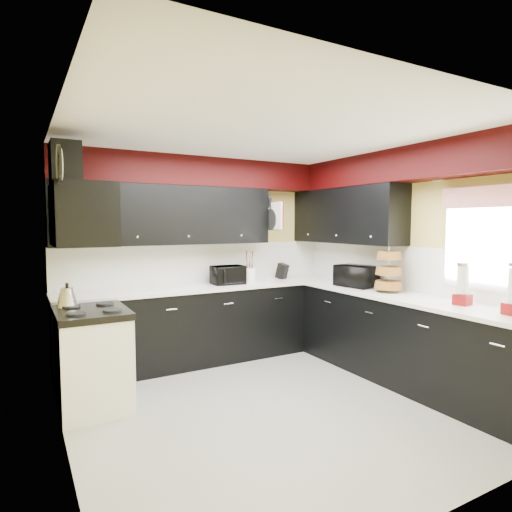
{
  "coord_description": "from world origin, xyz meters",
  "views": [
    {
      "loc": [
        -2.07,
        -3.34,
        1.71
      ],
      "look_at": [
        0.3,
        0.89,
        1.33
      ],
      "focal_mm": 30.0,
      "sensor_mm": 36.0,
      "label": 1
    }
  ],
  "objects_px": {
    "utensil_crock": "(250,275)",
    "kettle": "(67,297)",
    "microwave": "(356,276)",
    "knife_block": "(282,271)",
    "toaster_oven": "(228,275)"
  },
  "relations": [
    {
      "from": "toaster_oven",
      "to": "utensil_crock",
      "type": "bearing_deg",
      "value": 11.51
    },
    {
      "from": "toaster_oven",
      "to": "kettle",
      "type": "relative_size",
      "value": 2.0
    },
    {
      "from": "microwave",
      "to": "utensil_crock",
      "type": "relative_size",
      "value": 2.62
    },
    {
      "from": "kettle",
      "to": "knife_block",
      "type": "bearing_deg",
      "value": 11.54
    },
    {
      "from": "utensil_crock",
      "to": "knife_block",
      "type": "xyz_separation_m",
      "value": [
        0.53,
        0.05,
        0.02
      ]
    },
    {
      "from": "microwave",
      "to": "kettle",
      "type": "height_order",
      "value": "microwave"
    },
    {
      "from": "knife_block",
      "to": "kettle",
      "type": "height_order",
      "value": "knife_block"
    },
    {
      "from": "utensil_crock",
      "to": "kettle",
      "type": "xyz_separation_m",
      "value": [
        -2.24,
        -0.52,
        -0.02
      ]
    },
    {
      "from": "utensil_crock",
      "to": "knife_block",
      "type": "height_order",
      "value": "knife_block"
    },
    {
      "from": "utensil_crock",
      "to": "kettle",
      "type": "relative_size",
      "value": 0.9
    },
    {
      "from": "toaster_oven",
      "to": "microwave",
      "type": "xyz_separation_m",
      "value": [
        1.25,
        -0.96,
        0.01
      ]
    },
    {
      "from": "microwave",
      "to": "utensil_crock",
      "type": "xyz_separation_m",
      "value": [
        -0.92,
        1.01,
        -0.04
      ]
    },
    {
      "from": "microwave",
      "to": "knife_block",
      "type": "distance_m",
      "value": 1.12
    },
    {
      "from": "toaster_oven",
      "to": "utensil_crock",
      "type": "relative_size",
      "value": 2.23
    },
    {
      "from": "toaster_oven",
      "to": "knife_block",
      "type": "relative_size",
      "value": 1.9
    }
  ]
}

